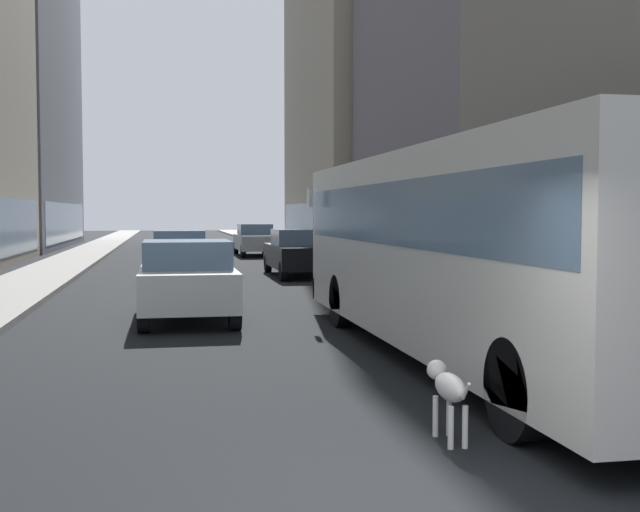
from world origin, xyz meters
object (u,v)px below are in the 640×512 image
object	(u,v)px
transit_bus	(468,240)
car_black_suv	(297,252)
car_white_van	(187,279)
dalmatian_dog	(448,387)
car_silver_sedan	(254,240)
car_blue_hatchback	(179,255)

from	to	relation	value
transit_bus	car_black_suv	bearing A→B (deg)	90.00
car_white_van	car_black_suv	bearing A→B (deg)	68.89
car_black_suv	dalmatian_dog	size ratio (longest dim) A/B	4.87
car_white_van	dalmatian_dog	xyz separation A→B (m)	(2.22, -9.25, -0.31)
car_silver_sedan	car_black_suv	distance (m)	13.28
car_silver_sedan	car_white_van	bearing A→B (deg)	-99.60
car_black_suv	car_white_van	world-z (taller)	same
car_black_suv	car_silver_sedan	bearing A→B (deg)	90.00
transit_bus	car_white_van	distance (m)	6.67
car_blue_hatchback	car_silver_sedan	size ratio (longest dim) A/B	0.89
transit_bus	car_blue_hatchback	size ratio (longest dim) A/B	2.71
car_silver_sedan	dalmatian_dog	size ratio (longest dim) A/B	4.94
transit_bus	car_black_suv	world-z (taller)	transit_bus
transit_bus	car_blue_hatchback	xyz separation A→B (m)	(-4.00, 14.73, -0.96)
transit_bus	car_black_suv	xyz separation A→B (m)	(0.00, 15.61, -0.95)
transit_bus	dalmatian_dog	size ratio (longest dim) A/B	11.98
car_silver_sedan	car_black_suv	bearing A→B (deg)	-90.00
car_silver_sedan	dalmatian_dog	xyz separation A→B (m)	(-1.78, -32.90, -0.31)
car_blue_hatchback	car_white_van	bearing A→B (deg)	-90.00
car_blue_hatchback	car_white_van	size ratio (longest dim) A/B	0.95
car_black_suv	dalmatian_dog	world-z (taller)	car_black_suv
car_white_van	dalmatian_dog	distance (m)	9.52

